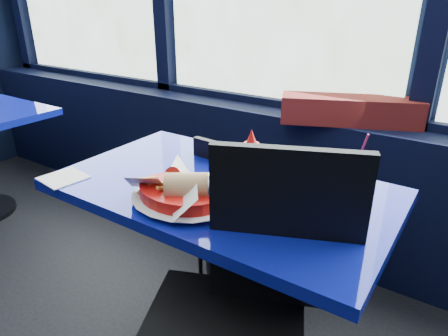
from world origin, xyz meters
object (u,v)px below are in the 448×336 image
(ketchup_bottle, at_px, (251,160))
(near_table, at_px, (221,228))
(chair_near_front, at_px, (248,298))
(food_basket, at_px, (183,192))
(soda_cup, at_px, (353,187))
(chair_near_back, at_px, (240,212))
(planter_box, at_px, (350,110))

(ketchup_bottle, bearing_deg, near_table, -142.78)
(chair_near_front, distance_m, food_basket, 0.38)
(chair_near_front, relative_size, ketchup_bottle, 4.87)
(ketchup_bottle, distance_m, soda_cup, 0.35)
(ketchup_bottle, bearing_deg, food_basket, -113.28)
(food_basket, bearing_deg, near_table, 73.81)
(near_table, xyz_separation_m, chair_near_front, (0.28, -0.28, 0.01))
(chair_near_front, bearing_deg, chair_near_back, 100.07)
(food_basket, bearing_deg, planter_box, 69.13)
(near_table, height_order, ketchup_bottle, ketchup_bottle)
(food_basket, distance_m, soda_cup, 0.54)
(near_table, relative_size, planter_box, 1.83)
(food_basket, height_order, ketchup_bottle, ketchup_bottle)
(chair_near_front, height_order, chair_near_back, chair_near_front)
(near_table, bearing_deg, chair_near_back, 107.39)
(planter_box, xyz_separation_m, soda_cup, (0.24, -0.73, -0.05))
(soda_cup, bearing_deg, near_table, -165.80)
(near_table, xyz_separation_m, food_basket, (-0.02, -0.19, 0.22))
(near_table, relative_size, ketchup_bottle, 5.78)
(planter_box, relative_size, food_basket, 1.88)
(near_table, distance_m, chair_near_back, 0.31)
(planter_box, distance_m, soda_cup, 0.77)
(chair_near_front, height_order, planter_box, chair_near_front)
(near_table, bearing_deg, chair_near_front, -45.09)
(ketchup_bottle, bearing_deg, soda_cup, 7.48)
(food_basket, relative_size, ketchup_bottle, 1.68)
(chair_near_front, distance_m, planter_box, 1.16)
(near_table, height_order, food_basket, food_basket)
(planter_box, distance_m, food_basket, 1.05)
(soda_cup, bearing_deg, ketchup_bottle, -172.52)
(chair_near_back, bearing_deg, food_basket, 101.58)
(planter_box, relative_size, soda_cup, 2.58)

